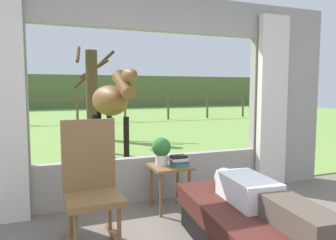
{
  "coord_description": "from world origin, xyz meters",
  "views": [
    {
      "loc": [
        -1.3,
        -1.56,
        1.4
      ],
      "look_at": [
        0.0,
        1.8,
        1.05
      ],
      "focal_mm": 34.52,
      "sensor_mm": 36.0,
      "label": 1
    }
  ],
  "objects_px": {
    "recliner_sofa": "(258,231)",
    "rocking_chair": "(91,184)",
    "book_stack": "(179,161)",
    "horse": "(111,101)",
    "pasture_tree": "(92,92)",
    "potted_plant": "(161,149)",
    "reclining_person": "(262,197)",
    "side_table": "(170,173)"
  },
  "relations": [
    {
      "from": "reclining_person",
      "to": "potted_plant",
      "type": "height_order",
      "value": "potted_plant"
    },
    {
      "from": "horse",
      "to": "reclining_person",
      "type": "bearing_deg",
      "value": 83.88
    },
    {
      "from": "side_table",
      "to": "potted_plant",
      "type": "bearing_deg",
      "value": 143.13
    },
    {
      "from": "side_table",
      "to": "potted_plant",
      "type": "relative_size",
      "value": 1.63
    },
    {
      "from": "book_stack",
      "to": "potted_plant",
      "type": "bearing_deg",
      "value": 145.99
    },
    {
      "from": "side_table",
      "to": "pasture_tree",
      "type": "xyz_separation_m",
      "value": [
        -0.07,
        5.71,
        0.89
      ]
    },
    {
      "from": "side_table",
      "to": "horse",
      "type": "distance_m",
      "value": 3.0
    },
    {
      "from": "rocking_chair",
      "to": "pasture_tree",
      "type": "relative_size",
      "value": 0.43
    },
    {
      "from": "recliner_sofa",
      "to": "pasture_tree",
      "type": "relative_size",
      "value": 0.69
    },
    {
      "from": "reclining_person",
      "to": "side_table",
      "type": "relative_size",
      "value": 2.76
    },
    {
      "from": "rocking_chair",
      "to": "horse",
      "type": "xyz_separation_m",
      "value": [
        0.87,
        3.41,
        0.61
      ]
    },
    {
      "from": "rocking_chair",
      "to": "potted_plant",
      "type": "relative_size",
      "value": 3.5
    },
    {
      "from": "recliner_sofa",
      "to": "side_table",
      "type": "height_order",
      "value": "side_table"
    },
    {
      "from": "rocking_chair",
      "to": "book_stack",
      "type": "relative_size",
      "value": 5.63
    },
    {
      "from": "potted_plant",
      "to": "pasture_tree",
      "type": "xyz_separation_m",
      "value": [
        0.01,
        5.65,
        0.62
      ]
    },
    {
      "from": "reclining_person",
      "to": "potted_plant",
      "type": "xyz_separation_m",
      "value": [
        -0.37,
        1.36,
        0.18
      ]
    },
    {
      "from": "reclining_person",
      "to": "pasture_tree",
      "type": "relative_size",
      "value": 0.56
    },
    {
      "from": "potted_plant",
      "to": "horse",
      "type": "height_order",
      "value": "horse"
    },
    {
      "from": "recliner_sofa",
      "to": "book_stack",
      "type": "bearing_deg",
      "value": 105.07
    },
    {
      "from": "potted_plant",
      "to": "book_stack",
      "type": "relative_size",
      "value": 1.61
    },
    {
      "from": "recliner_sofa",
      "to": "potted_plant",
      "type": "distance_m",
      "value": 1.45
    },
    {
      "from": "reclining_person",
      "to": "book_stack",
      "type": "distance_m",
      "value": 1.26
    },
    {
      "from": "rocking_chair",
      "to": "pasture_tree",
      "type": "distance_m",
      "value": 6.33
    },
    {
      "from": "book_stack",
      "to": "horse",
      "type": "bearing_deg",
      "value": 93.55
    },
    {
      "from": "potted_plant",
      "to": "side_table",
      "type": "bearing_deg",
      "value": -36.87
    },
    {
      "from": "recliner_sofa",
      "to": "rocking_chair",
      "type": "height_order",
      "value": "rocking_chair"
    },
    {
      "from": "side_table",
      "to": "potted_plant",
      "type": "xyz_separation_m",
      "value": [
        -0.08,
        0.06,
        0.28
      ]
    },
    {
      "from": "pasture_tree",
      "to": "potted_plant",
      "type": "bearing_deg",
      "value": -90.14
    },
    {
      "from": "horse",
      "to": "pasture_tree",
      "type": "xyz_separation_m",
      "value": [
        0.02,
        2.81,
        0.16
      ]
    },
    {
      "from": "rocking_chair",
      "to": "pasture_tree",
      "type": "height_order",
      "value": "pasture_tree"
    },
    {
      "from": "potted_plant",
      "to": "book_stack",
      "type": "distance_m",
      "value": 0.24
    },
    {
      "from": "potted_plant",
      "to": "recliner_sofa",
      "type": "bearing_deg",
      "value": -74.12
    },
    {
      "from": "rocking_chair",
      "to": "side_table",
      "type": "distance_m",
      "value": 1.09
    },
    {
      "from": "reclining_person",
      "to": "rocking_chair",
      "type": "xyz_separation_m",
      "value": [
        -1.25,
        0.8,
        0.02
      ]
    },
    {
      "from": "recliner_sofa",
      "to": "pasture_tree",
      "type": "bearing_deg",
      "value": 98.57
    },
    {
      "from": "rocking_chair",
      "to": "pasture_tree",
      "type": "bearing_deg",
      "value": 80.23
    },
    {
      "from": "potted_plant",
      "to": "pasture_tree",
      "type": "relative_size",
      "value": 0.12
    },
    {
      "from": "reclining_person",
      "to": "book_stack",
      "type": "height_order",
      "value": "book_stack"
    },
    {
      "from": "reclining_person",
      "to": "book_stack",
      "type": "bearing_deg",
      "value": 104.7
    },
    {
      "from": "reclining_person",
      "to": "side_table",
      "type": "xyz_separation_m",
      "value": [
        -0.29,
        1.3,
        -0.1
      ]
    },
    {
      "from": "recliner_sofa",
      "to": "pasture_tree",
      "type": "xyz_separation_m",
      "value": [
        -0.36,
        6.97,
        1.1
      ]
    },
    {
      "from": "book_stack",
      "to": "reclining_person",
      "type": "bearing_deg",
      "value": -80.92
    }
  ]
}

